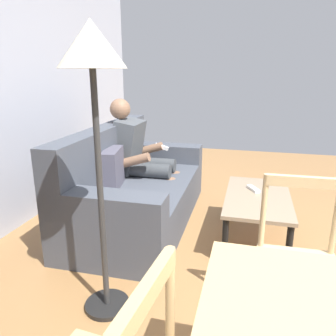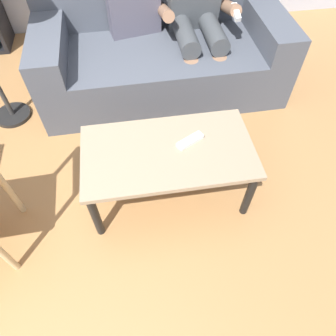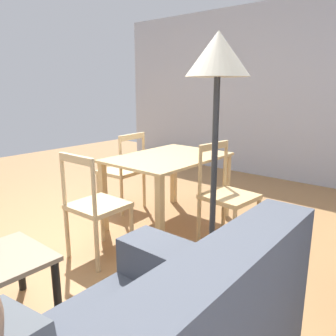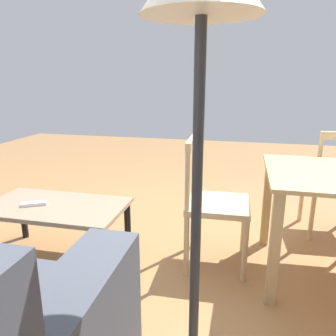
{
  "view_description": "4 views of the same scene",
  "coord_description": "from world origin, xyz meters",
  "px_view_note": "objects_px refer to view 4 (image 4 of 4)",
  "views": [
    {
      "loc": [
        -1.73,
        0.53,
        1.45
      ],
      "look_at": [
        0.07,
        0.99,
        0.9
      ],
      "focal_mm": 35.09,
      "sensor_mm": 36.0,
      "label": 1
    },
    {
      "loc": [
        0.84,
        -0.71,
        1.77
      ],
      "look_at": [
        1.02,
        0.43,
        0.25
      ],
      "focal_mm": 33.29,
      "sensor_mm": 36.0,
      "label": 2
    },
    {
      "loc": [
        1.51,
        2.35,
        1.41
      ],
      "look_at": [
        -1.01,
        0.23,
        0.6
      ],
      "focal_mm": 35.63,
      "sensor_mm": 36.0,
      "label": 3
    },
    {
      "loc": [
        -0.25,
        2.35,
        1.29
      ],
      "look_at": [
        0.07,
        0.99,
        0.9
      ],
      "focal_mm": 34.91,
      "sensor_mm": 36.0,
      "label": 4
    }
  ],
  "objects_px": {
    "tv_remote": "(34,204)",
    "floor_lamp": "(201,27)",
    "dining_chair_by_doorway": "(335,183)",
    "coffee_table": "(55,212)",
    "dining_chair_facing_couch": "(214,204)"
  },
  "relations": [
    {
      "from": "coffee_table",
      "to": "tv_remote",
      "type": "relative_size",
      "value": 5.82
    },
    {
      "from": "coffee_table",
      "to": "floor_lamp",
      "type": "xyz_separation_m",
      "value": [
        -1.13,
        0.91,
        1.07
      ]
    },
    {
      "from": "dining_chair_by_doorway",
      "to": "dining_chair_facing_couch",
      "type": "bearing_deg",
      "value": 36.59
    },
    {
      "from": "dining_chair_by_doorway",
      "to": "floor_lamp",
      "type": "relative_size",
      "value": 0.53
    },
    {
      "from": "dining_chair_facing_couch",
      "to": "coffee_table",
      "type": "bearing_deg",
      "value": 10.18
    },
    {
      "from": "coffee_table",
      "to": "tv_remote",
      "type": "distance_m",
      "value": 0.16
    },
    {
      "from": "tv_remote",
      "to": "dining_chair_by_doorway",
      "type": "bearing_deg",
      "value": 85.09
    },
    {
      "from": "dining_chair_by_doorway",
      "to": "floor_lamp",
      "type": "xyz_separation_m",
      "value": [
        0.9,
        1.8,
        0.98
      ]
    },
    {
      "from": "tv_remote",
      "to": "floor_lamp",
      "type": "relative_size",
      "value": 0.1
    },
    {
      "from": "coffee_table",
      "to": "dining_chair_by_doorway",
      "type": "bearing_deg",
      "value": -156.39
    },
    {
      "from": "floor_lamp",
      "to": "dining_chair_facing_couch",
      "type": "bearing_deg",
      "value": -88.43
    },
    {
      "from": "dining_chair_by_doorway",
      "to": "floor_lamp",
      "type": "height_order",
      "value": "floor_lamp"
    },
    {
      "from": "coffee_table",
      "to": "dining_chair_facing_couch",
      "type": "bearing_deg",
      "value": -169.82
    },
    {
      "from": "dining_chair_by_doorway",
      "to": "coffee_table",
      "type": "bearing_deg",
      "value": 23.61
    },
    {
      "from": "coffee_table",
      "to": "tv_remote",
      "type": "height_order",
      "value": "tv_remote"
    }
  ]
}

